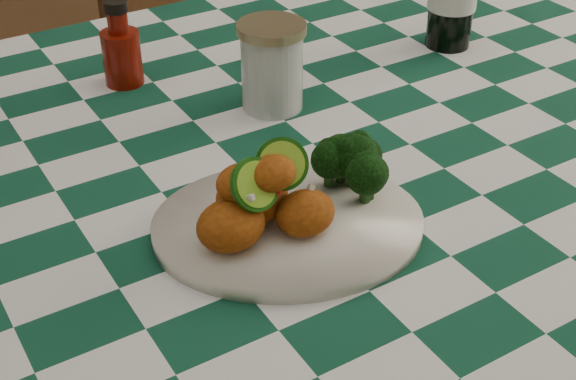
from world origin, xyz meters
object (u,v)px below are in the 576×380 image
ketchup_bottle (120,43)px  wooden_chair_right (231,107)px  plate (288,226)px  mason_jar (272,66)px  fried_chicken_pile (269,192)px

ketchup_bottle → wooden_chair_right: (0.39, 0.45, -0.42)m
plate → wooden_chair_right: bearing=66.5°
plate → mason_jar: size_ratio=2.43×
ketchup_bottle → mason_jar: size_ratio=1.03×
ketchup_bottle → wooden_chair_right: 0.73m
fried_chicken_pile → ketchup_bottle: bearing=89.0°
plate → fried_chicken_pile: fried_chicken_pile is taller
fried_chicken_pile → ketchup_bottle: 0.42m
mason_jar → wooden_chair_right: bearing=68.0°
fried_chicken_pile → ketchup_bottle: size_ratio=1.09×
fried_chicken_pile → ketchup_bottle: ketchup_bottle is taller
fried_chicken_pile → mason_jar: 0.29m
ketchup_bottle → wooden_chair_right: bearing=48.9°
plate → ketchup_bottle: bearing=92.1°
plate → ketchup_bottle: size_ratio=2.36×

